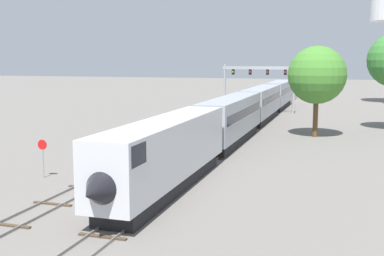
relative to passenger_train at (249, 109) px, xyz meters
name	(u,v)px	position (x,y,z in m)	size (l,w,h in m)	color
ground_plane	(119,200)	(-2.00, -32.79, -2.60)	(400.00, 400.00, 0.00)	slate
track_main	(277,109)	(0.00, 27.21, -2.54)	(2.60, 200.00, 0.16)	slate
track_near	(220,121)	(-5.50, 7.21, -2.54)	(2.60, 160.00, 0.16)	slate
passenger_train	(249,109)	(0.00, 0.00, 0.00)	(3.04, 78.57, 4.80)	silver
signal_gantry	(259,77)	(-2.25, 19.97, 3.27)	(12.10, 0.49, 8.02)	#999BA0
stop_sign	(43,153)	(-10.00, -29.13, -0.73)	(0.76, 0.08, 2.88)	gray
trackside_tree_mid	(317,75)	(8.22, -3.19, 4.41)	(6.54, 6.54, 10.31)	brown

